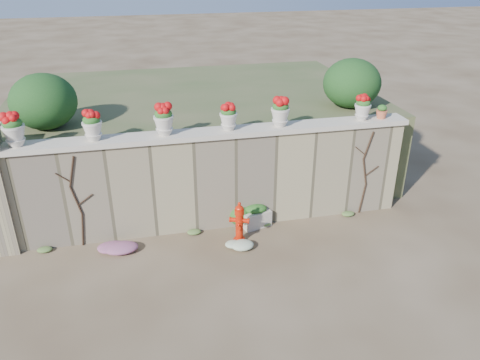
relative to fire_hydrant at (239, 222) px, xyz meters
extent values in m
plane|color=#4D3A26|center=(-0.35, -1.03, -0.44)|extent=(80.00, 80.00, 0.00)
cube|color=gray|center=(-0.35, 0.77, 0.56)|extent=(8.00, 0.40, 2.00)
cube|color=beige|center=(-0.35, 0.77, 1.61)|extent=(8.10, 0.52, 0.10)
cube|color=#384C23|center=(-0.35, 3.97, 0.56)|extent=(9.00, 6.00, 2.00)
ellipsoid|color=#143814|center=(-3.55, 1.97, 2.11)|extent=(1.30, 1.30, 1.10)
ellipsoid|color=#143814|center=(3.05, 1.97, 2.11)|extent=(1.30, 1.30, 1.10)
cylinder|color=black|center=(-3.01, 0.55, -0.09)|extent=(0.12, 0.04, 0.70)
cylinder|color=black|center=(-3.03, 0.55, 0.56)|extent=(0.17, 0.04, 0.61)
cylinder|color=black|center=(-3.02, 0.55, 1.16)|extent=(0.18, 0.04, 0.61)
cylinder|color=black|center=(-2.87, 0.55, 0.56)|extent=(0.30, 0.02, 0.22)
cylinder|color=black|center=(-3.20, 0.55, 1.06)|extent=(0.25, 0.02, 0.21)
cylinder|color=black|center=(2.89, 0.55, -0.09)|extent=(0.12, 0.04, 0.70)
cylinder|color=black|center=(2.87, 0.55, 0.56)|extent=(0.17, 0.04, 0.61)
cylinder|color=black|center=(2.88, 0.55, 1.16)|extent=(0.18, 0.04, 0.61)
cylinder|color=black|center=(3.03, 0.55, 0.56)|extent=(0.30, 0.02, 0.22)
cylinder|color=black|center=(2.70, 0.55, 1.06)|extent=(0.25, 0.02, 0.21)
cylinder|color=red|center=(0.00, 0.00, -0.42)|extent=(0.25, 0.25, 0.04)
cylinder|color=red|center=(0.00, 0.00, -0.09)|extent=(0.15, 0.15, 0.55)
cylinder|color=red|center=(0.00, 0.00, 0.05)|extent=(0.19, 0.19, 0.04)
cylinder|color=red|center=(0.00, 0.00, 0.23)|extent=(0.19, 0.19, 0.11)
ellipsoid|color=red|center=(0.00, 0.00, 0.32)|extent=(0.17, 0.17, 0.12)
cylinder|color=red|center=(0.00, 0.00, 0.39)|extent=(0.06, 0.06, 0.09)
cylinder|color=red|center=(-0.12, 0.05, 0.05)|extent=(0.15, 0.13, 0.09)
cylinder|color=red|center=(0.12, -0.04, 0.05)|extent=(0.15, 0.13, 0.09)
cylinder|color=red|center=(-0.03, -0.09, -0.04)|extent=(0.11, 0.11, 0.08)
cube|color=beige|center=(0.47, 0.52, -0.27)|extent=(0.67, 0.50, 0.35)
ellipsoid|color=#1E5119|center=(0.47, 0.52, -0.04)|extent=(0.52, 0.40, 0.18)
ellipsoid|color=#1E5119|center=(0.19, 0.51, -0.17)|extent=(0.57, 0.52, 0.55)
ellipsoid|color=#C828A7|center=(-2.42, 0.14, -0.34)|extent=(0.82, 0.54, 0.22)
ellipsoid|color=white|center=(-0.06, -0.23, -0.34)|extent=(0.56, 0.45, 0.20)
ellipsoid|color=#1E5119|center=(-3.90, 0.77, 2.08)|extent=(0.34, 0.34, 0.20)
ellipsoid|color=red|center=(-3.90, 0.77, 2.16)|extent=(0.30, 0.30, 0.21)
ellipsoid|color=#1E5119|center=(-2.57, 0.77, 2.04)|extent=(0.31, 0.31, 0.19)
ellipsoid|color=red|center=(-2.57, 0.77, 2.12)|extent=(0.27, 0.27, 0.19)
ellipsoid|color=#1E5119|center=(-1.28, 0.77, 2.06)|extent=(0.33, 0.33, 0.20)
ellipsoid|color=red|center=(-1.28, 0.77, 2.15)|extent=(0.29, 0.29, 0.20)
ellipsoid|color=#1E5119|center=(-0.04, 0.77, 2.03)|extent=(0.30, 0.30, 0.18)
ellipsoid|color=red|center=(-0.04, 0.77, 2.10)|extent=(0.26, 0.26, 0.19)
ellipsoid|color=#1E5119|center=(1.00, 0.77, 2.06)|extent=(0.32, 0.32, 0.19)
ellipsoid|color=red|center=(1.00, 0.77, 2.14)|extent=(0.28, 0.28, 0.20)
ellipsoid|color=#1E5119|center=(2.76, 0.77, 2.02)|extent=(0.29, 0.29, 0.17)
ellipsoid|color=red|center=(2.76, 0.77, 2.09)|extent=(0.25, 0.25, 0.18)
ellipsoid|color=#1E5119|center=(3.20, 0.77, 1.87)|extent=(0.19, 0.19, 0.13)
camera|label=1|loc=(-1.71, -7.69, 4.76)|focal=35.00mm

